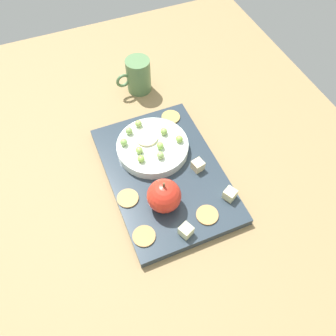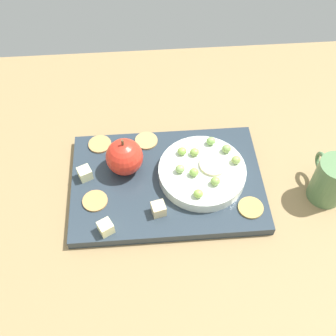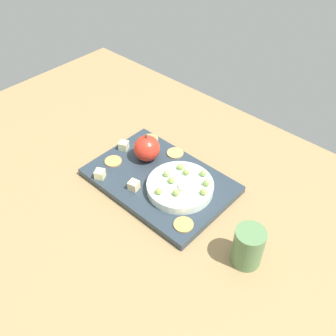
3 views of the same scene
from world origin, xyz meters
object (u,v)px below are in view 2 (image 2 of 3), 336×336
at_px(grape_6, 195,152).
at_px(apple_slice_0, 213,165).
at_px(cheese_cube_0, 159,209).
at_px(cheese_cube_2, 106,227).
at_px(cracker_2, 100,144).
at_px(grape_2, 180,169).
at_px(grape_5, 215,181).
at_px(serving_dish, 202,172).
at_px(grape_7, 236,160).
at_px(grape_0, 211,141).
at_px(grape_1, 194,172).
at_px(cracker_1, 251,208).
at_px(cup, 330,180).
at_px(cheese_cube_1, 85,173).
at_px(apple_whole, 124,157).
at_px(platter, 167,182).
at_px(grape_8, 198,194).
at_px(grape_3, 182,151).
at_px(grape_4, 226,149).
at_px(cracker_0, 146,141).

height_order(grape_6, apple_slice_0, grape_6).
height_order(cheese_cube_0, apple_slice_0, apple_slice_0).
height_order(cheese_cube_2, cracker_2, cheese_cube_2).
xyz_separation_m(grape_2, grape_5, (-0.06, 0.03, -0.00)).
relative_size(serving_dish, grape_7, 9.29).
relative_size(grape_5, apple_slice_0, 0.34).
relative_size(grape_0, grape_1, 1.00).
bearing_deg(grape_0, cracker_1, 111.77).
bearing_deg(grape_0, cracker_2, -8.73).
xyz_separation_m(grape_0, cup, (-0.21, 0.11, -0.00)).
relative_size(cracker_2, cup, 0.48).
bearing_deg(cracker_2, cheese_cube_1, 72.45).
bearing_deg(cheese_cube_0, serving_dish, -139.48).
xyz_separation_m(grape_0, grape_2, (0.07, 0.06, 0.00)).
xyz_separation_m(cracker_2, cup, (-0.43, 0.14, 0.03)).
distance_m(apple_whole, grape_0, 0.17).
xyz_separation_m(cracker_2, grape_6, (-0.19, 0.06, 0.03)).
distance_m(platter, grape_2, 0.05).
bearing_deg(grape_8, cheese_cube_0, 11.35).
distance_m(serving_dish, grape_1, 0.03).
xyz_separation_m(apple_whole, grape_8, (-0.13, 0.09, -0.00)).
relative_size(serving_dish, grape_5, 9.29).
xyz_separation_m(grape_1, grape_3, (0.02, -0.05, -0.00)).
bearing_deg(cheese_cube_2, grape_4, -148.22).
relative_size(cracker_1, cracker_2, 1.00).
height_order(cheese_cube_0, grape_8, grape_8).
height_order(serving_dish, grape_5, grape_5).
xyz_separation_m(apple_whole, grape_2, (-0.10, 0.03, -0.00)).
height_order(apple_whole, grape_8, apple_whole).
bearing_deg(cracker_1, grape_8, -11.12).
relative_size(platter, cracker_0, 7.86).
distance_m(cracker_2, grape_8, 0.24).
height_order(cheese_cube_2, grape_5, grape_5).
xyz_separation_m(cracker_2, grape_4, (-0.25, 0.06, 0.03)).
bearing_deg(cracker_2, grape_0, 171.27).
height_order(grape_7, cup, cup).
bearing_deg(grape_6, cracker_0, -33.61).
distance_m(cheese_cube_0, cracker_2, 0.20).
bearing_deg(grape_0, cup, 152.35).
height_order(grape_8, apple_slice_0, grape_8).
bearing_deg(grape_1, grape_6, -97.69).
relative_size(grape_3, grape_5, 1.00).
relative_size(cheese_cube_0, cheese_cube_2, 1.00).
xyz_separation_m(cracker_1, grape_8, (0.09, -0.02, 0.03)).
bearing_deg(cup, grape_0, -27.65).
bearing_deg(serving_dish, grape_6, -72.80).
xyz_separation_m(cheese_cube_0, apple_slice_0, (-0.11, -0.08, 0.01)).
relative_size(apple_whole, grape_8, 3.97).
bearing_deg(grape_5, cheese_cube_2, 19.17).
distance_m(cheese_cube_2, grape_5, 0.21).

